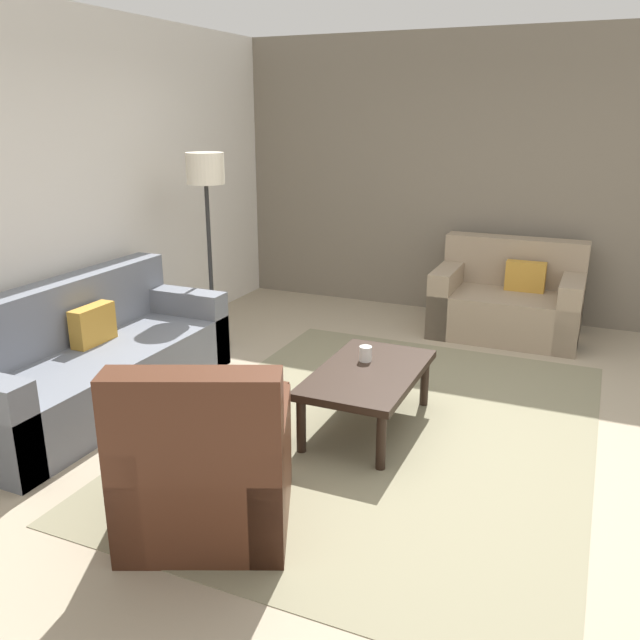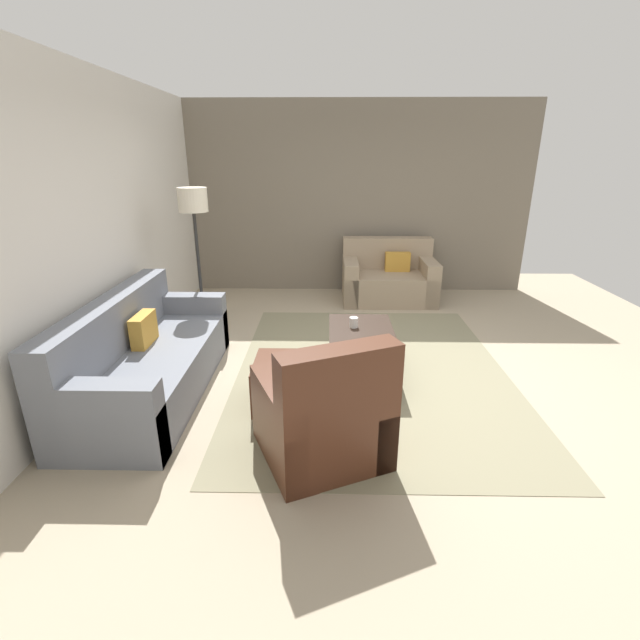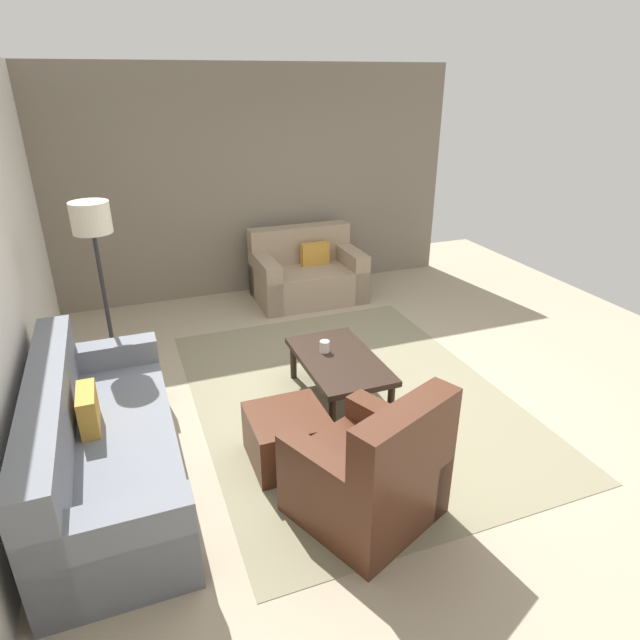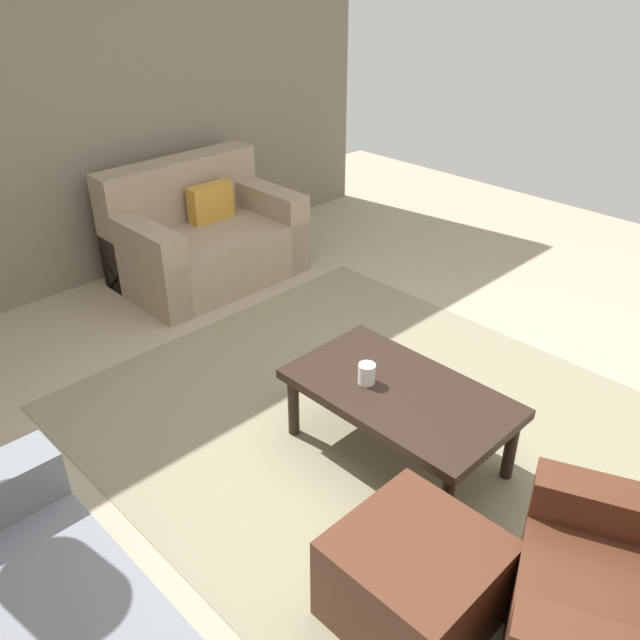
{
  "view_description": "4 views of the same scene",
  "coord_description": "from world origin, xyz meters",
  "px_view_note": "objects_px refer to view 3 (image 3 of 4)",
  "views": [
    {
      "loc": [
        -3.79,
        -1.21,
        2.03
      ],
      "look_at": [
        0.18,
        0.53,
        0.65
      ],
      "focal_mm": 36.82,
      "sensor_mm": 36.0,
      "label": 1
    },
    {
      "loc": [
        -4.1,
        0.44,
        2.05
      ],
      "look_at": [
        -0.17,
        0.52,
        0.61
      ],
      "focal_mm": 25.43,
      "sensor_mm": 36.0,
      "label": 2
    },
    {
      "loc": [
        -3.82,
        1.74,
        2.65
      ],
      "look_at": [
        0.07,
        0.26,
        0.77
      ],
      "focal_mm": 30.52,
      "sensor_mm": 36.0,
      "label": 3
    },
    {
      "loc": [
        -1.56,
        2.2,
        2.29
      ],
      "look_at": [
        0.18,
        0.49,
        0.88
      ],
      "focal_mm": 36.7,
      "sensor_mm": 36.0,
      "label": 4
    }
  ],
  "objects_px": {
    "couch_loveseat": "(306,274)",
    "armchair_leather": "(373,480)",
    "lamp_standing": "(94,238)",
    "cup": "(325,346)",
    "coffee_table": "(339,363)",
    "couch_main": "(95,451)",
    "ottoman": "(288,437)"
  },
  "relations": [
    {
      "from": "ottoman",
      "to": "couch_main",
      "type": "bearing_deg",
      "value": 81.72
    },
    {
      "from": "cup",
      "to": "coffee_table",
      "type": "bearing_deg",
      "value": -153.88
    },
    {
      "from": "couch_main",
      "to": "ottoman",
      "type": "xyz_separation_m",
      "value": [
        -0.19,
        -1.32,
        -0.1
      ]
    },
    {
      "from": "coffee_table",
      "to": "couch_loveseat",
      "type": "bearing_deg",
      "value": -12.83
    },
    {
      "from": "couch_main",
      "to": "coffee_table",
      "type": "height_order",
      "value": "couch_main"
    },
    {
      "from": "coffee_table",
      "to": "lamp_standing",
      "type": "bearing_deg",
      "value": 61.99
    },
    {
      "from": "armchair_leather",
      "to": "lamp_standing",
      "type": "height_order",
      "value": "lamp_standing"
    },
    {
      "from": "couch_loveseat",
      "to": "armchair_leather",
      "type": "xyz_separation_m",
      "value": [
        -3.84,
        0.91,
        0.01
      ]
    },
    {
      "from": "armchair_leather",
      "to": "cup",
      "type": "bearing_deg",
      "value": -10.03
    },
    {
      "from": "armchair_leather",
      "to": "lamp_standing",
      "type": "xyz_separation_m",
      "value": [
        2.37,
        1.48,
        1.1
      ]
    },
    {
      "from": "coffee_table",
      "to": "cup",
      "type": "height_order",
      "value": "cup"
    },
    {
      "from": "lamp_standing",
      "to": "armchair_leather",
      "type": "bearing_deg",
      "value": -148.15
    },
    {
      "from": "couch_loveseat",
      "to": "lamp_standing",
      "type": "height_order",
      "value": "lamp_standing"
    },
    {
      "from": "cup",
      "to": "couch_loveseat",
      "type": "bearing_deg",
      "value": -15.42
    },
    {
      "from": "lamp_standing",
      "to": "cup",
      "type": "bearing_deg",
      "value": -115.05
    },
    {
      "from": "couch_main",
      "to": "armchair_leather",
      "type": "distance_m",
      "value": 1.91
    },
    {
      "from": "couch_main",
      "to": "lamp_standing",
      "type": "distance_m",
      "value": 1.81
    },
    {
      "from": "couch_loveseat",
      "to": "ottoman",
      "type": "bearing_deg",
      "value": 158.17
    },
    {
      "from": "ottoman",
      "to": "coffee_table",
      "type": "distance_m",
      "value": 0.95
    },
    {
      "from": "ottoman",
      "to": "coffee_table",
      "type": "relative_size",
      "value": 0.51
    },
    {
      "from": "couch_loveseat",
      "to": "armchair_leather",
      "type": "bearing_deg",
      "value": 166.74
    },
    {
      "from": "coffee_table",
      "to": "ottoman",
      "type": "bearing_deg",
      "value": 133.49
    },
    {
      "from": "ottoman",
      "to": "lamp_standing",
      "type": "height_order",
      "value": "lamp_standing"
    },
    {
      "from": "ottoman",
      "to": "armchair_leather",
      "type": "bearing_deg",
      "value": -156.58
    },
    {
      "from": "ottoman",
      "to": "coffee_table",
      "type": "height_order",
      "value": "coffee_table"
    },
    {
      "from": "couch_main",
      "to": "coffee_table",
      "type": "relative_size",
      "value": 2.02
    },
    {
      "from": "ottoman",
      "to": "cup",
      "type": "xyz_separation_m",
      "value": [
        0.8,
        -0.6,
        0.26
      ]
    },
    {
      "from": "armchair_leather",
      "to": "ottoman",
      "type": "xyz_separation_m",
      "value": [
        0.76,
        0.33,
        -0.11
      ]
    },
    {
      "from": "armchair_leather",
      "to": "lamp_standing",
      "type": "relative_size",
      "value": 0.62
    },
    {
      "from": "armchair_leather",
      "to": "coffee_table",
      "type": "distance_m",
      "value": 1.45
    },
    {
      "from": "armchair_leather",
      "to": "couch_main",
      "type": "bearing_deg",
      "value": 60.05
    },
    {
      "from": "armchair_leather",
      "to": "cup",
      "type": "xyz_separation_m",
      "value": [
        1.56,
        -0.28,
        0.15
      ]
    }
  ]
}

